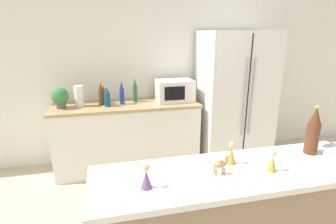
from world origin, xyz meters
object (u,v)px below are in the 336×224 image
at_px(back_bottle_2, 107,97).
at_px(wine_bottle, 313,131).
at_px(wise_man_figurine_crimson, 272,162).
at_px(wise_man_figurine_blue, 146,178).
at_px(back_bottle_1, 101,94).
at_px(back_bottle_4, 135,90).
at_px(wise_man_figurine_purple, 231,155).
at_px(potted_plant, 60,97).
at_px(camel_figurine, 220,164).
at_px(back_bottle_3, 104,95).
at_px(microwave, 174,90).
at_px(paper_towel_roll, 79,96).
at_px(back_bottle_0, 122,93).
at_px(refrigerator, 234,98).

bearing_deg(back_bottle_2, wine_bottle, -56.17).
bearing_deg(wise_man_figurine_crimson, wise_man_figurine_blue, -179.54).
bearing_deg(wise_man_figurine_crimson, back_bottle_1, 114.12).
bearing_deg(back_bottle_2, back_bottle_4, 21.98).
distance_m(back_bottle_2, wise_man_figurine_purple, 2.05).
height_order(potted_plant, wine_bottle, wine_bottle).
bearing_deg(wise_man_figurine_purple, camel_figurine, -138.23).
xyz_separation_m(wine_bottle, wise_man_figurine_blue, (-1.11, -0.16, -0.09)).
bearing_deg(wine_bottle, back_bottle_2, 123.83).
height_order(back_bottle_3, wise_man_figurine_purple, wise_man_figurine_purple).
bearing_deg(microwave, paper_towel_roll, -179.14).
bearing_deg(wise_man_figurine_blue, back_bottle_4, 85.11).
bearing_deg(back_bottle_1, wine_bottle, -55.94).
bearing_deg(microwave, wise_man_figurine_purple, -94.95).
height_order(back_bottle_2, wise_man_figurine_blue, back_bottle_2).
bearing_deg(potted_plant, camel_figurine, -61.17).
bearing_deg(wise_man_figurine_blue, back_bottle_0, 89.66).
bearing_deg(potted_plant, back_bottle_3, 13.13).
distance_m(back_bottle_1, back_bottle_4, 0.44).
xyz_separation_m(refrigerator, back_bottle_4, (-1.35, 0.14, 0.14)).
height_order(back_bottle_4, camel_figurine, back_bottle_4).
xyz_separation_m(potted_plant, wise_man_figurine_crimson, (1.44, -2.10, 0.03)).
relative_size(refrigerator, back_bottle_0, 5.79).
distance_m(paper_towel_roll, wise_man_figurine_blue, 2.20).
xyz_separation_m(back_bottle_2, back_bottle_4, (0.36, 0.15, 0.03)).
distance_m(back_bottle_0, wise_man_figurine_purple, 2.05).
xyz_separation_m(refrigerator, potted_plant, (-2.26, 0.04, 0.13)).
height_order(refrigerator, back_bottle_1, refrigerator).
xyz_separation_m(microwave, wine_bottle, (0.40, -2.00, 0.13)).
distance_m(back_bottle_0, camel_figurine, 2.13).
distance_m(back_bottle_0, wise_man_figurine_blue, 2.13).
bearing_deg(potted_plant, refrigerator, -0.99).
height_order(wine_bottle, camel_figurine, wine_bottle).
xyz_separation_m(paper_towel_roll, camel_figurine, (0.92, -2.10, 0.05)).
relative_size(back_bottle_2, camel_figurine, 2.30).
height_order(potted_plant, wise_man_figurine_crimson, potted_plant).
bearing_deg(wine_bottle, paper_towel_roll, 129.08).
relative_size(back_bottle_2, wine_bottle, 0.80).
height_order(refrigerator, wine_bottle, refrigerator).
distance_m(back_bottle_0, back_bottle_2, 0.20).
bearing_deg(wine_bottle, back_bottle_3, 122.49).
relative_size(paper_towel_roll, back_bottle_4, 0.80).
xyz_separation_m(back_bottle_1, back_bottle_3, (0.03, 0.07, -0.03)).
bearing_deg(refrigerator, wise_man_figurine_purple, -117.58).
bearing_deg(wise_man_figurine_crimson, back_bottle_2, 113.38).
distance_m(wise_man_figurine_crimson, wise_man_figurine_purple, 0.23).
bearing_deg(wise_man_figurine_purple, back_bottle_1, 111.15).
xyz_separation_m(refrigerator, back_bottle_0, (-1.53, 0.06, 0.14)).
height_order(back_bottle_2, back_bottle_3, back_bottle_2).
relative_size(back_bottle_0, camel_figurine, 2.78).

